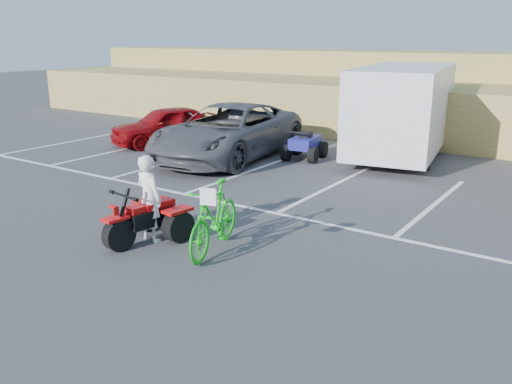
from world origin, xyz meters
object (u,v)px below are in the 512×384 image
Objects in this scene: red_trike_atv at (145,242)px; cargo_trailer at (403,109)px; quad_atv_blue at (305,159)px; rider at (149,198)px; grey_pickup at (228,132)px; red_car at (166,125)px; green_dirt_bike at (214,218)px; quad_atv_green at (378,162)px.

cargo_trailer is (1.32, 10.14, 1.55)m from red_trike_atv.
red_trike_atv reaches higher than quad_atv_blue.
grey_pickup is at bearing -56.60° from rider.
quad_atv_blue is at bearing 29.16° from red_car.
green_dirt_bike is at bearing -82.02° from quad_atv_blue.
cargo_trailer reaches higher than green_dirt_bike.
red_car is at bearing -40.66° from rider.
grey_pickup is 2.59m from quad_atv_blue.
grey_pickup reaches higher than red_car.
cargo_trailer reaches higher than grey_pickup.
red_trike_atv is 0.77× the size of green_dirt_bike.
quad_atv_blue reaches higher than quad_atv_green.
red_trike_atv is at bearing 90.00° from rider.
rider is 1.39m from green_dirt_bike.
red_car is at bearing -170.27° from cargo_trailer.
red_car is at bearing 177.14° from quad_atv_blue.
green_dirt_bike is at bearing -160.91° from rider.
quad_atv_green is at bearing -111.34° from cargo_trailer.
rider is at bearing -109.56° from quad_atv_green.
cargo_trailer is 1.97m from quad_atv_green.
grey_pickup is (-3.17, 6.67, 0.02)m from rider.
cargo_trailer is at bearing 90.53° from red_trike_atv.
quad_atv_green is at bearing 76.53° from green_dirt_bike.
cargo_trailer reaches higher than quad_atv_green.
green_dirt_bike is at bearing -19.61° from red_car.
quad_atv_green is at bearing 13.45° from quad_atv_blue.
green_dirt_bike is 10.47m from red_car.
quad_atv_green is (7.47, 1.52, -0.68)m from red_car.
red_trike_atv is 0.25× the size of cargo_trailer.
cargo_trailer reaches higher than rider.
quad_atv_blue is (-1.06, 7.91, -0.83)m from rider.
green_dirt_bike is 8.57m from quad_atv_green.
quad_atv_blue is at bearing 24.04° from grey_pickup.
red_trike_atv is at bearing -71.60° from grey_pickup.
red_trike_atv is at bearing -107.05° from cargo_trailer.
red_car is 7.66m from quad_atv_green.
grey_pickup is at bearing 11.75° from red_car.
rider is 7.39m from grey_pickup.
red_car is 2.73× the size of quad_atv_blue.
quad_atv_blue is at bearing 92.07° from green_dirt_bike.
rider is at bearing 175.70° from green_dirt_bike.
green_dirt_bike is (1.35, 0.27, -0.20)m from rider.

